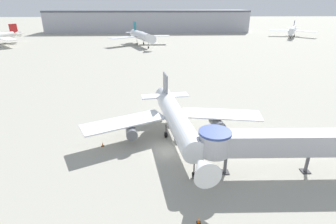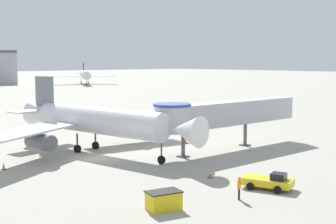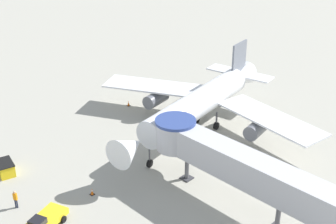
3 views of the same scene
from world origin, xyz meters
TOP-DOWN VIEW (x-y plane):
  - ground_plane at (0.00, 0.00)m, footprint 800.00×800.00m
  - main_airplane at (1.83, 3.02)m, footprint 29.71×27.04m
  - jet_bridge at (13.70, -5.91)m, footprint 22.69×4.10m
  - traffic_cone_near_nose at (2.77, -14.07)m, footprint 0.42×0.42m
  - traffic_cone_starboard_wing at (13.82, 0.07)m, footprint 0.43×0.43m
  - traffic_cone_port_wing at (-9.77, 1.93)m, footprint 0.44×0.44m
  - background_jet_teal_tail at (-8.43, 105.72)m, footprint 31.23×30.54m
  - background_jet_navy_tail at (86.97, 137.09)m, footprint 26.49×27.18m
  - terminal_building at (-6.38, 175.00)m, footprint 147.37×24.88m

SIDE VIEW (x-z plane):
  - ground_plane at x=0.00m, z-range 0.00..0.00m
  - traffic_cone_near_nose at x=2.77m, z-range -0.02..0.68m
  - traffic_cone_starboard_wing at x=13.82m, z-range -0.02..0.70m
  - traffic_cone_port_wing at x=-9.77m, z-range -0.02..0.70m
  - main_airplane at x=1.83m, z-range -0.65..8.05m
  - background_jet_navy_tail at x=86.97m, z-range -0.57..9.13m
  - jet_bridge at x=13.70m, z-range 1.35..7.43m
  - background_jet_teal_tail at x=-8.43m, z-range -0.69..10.35m
  - terminal_building at x=-6.38m, z-range 0.01..15.37m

